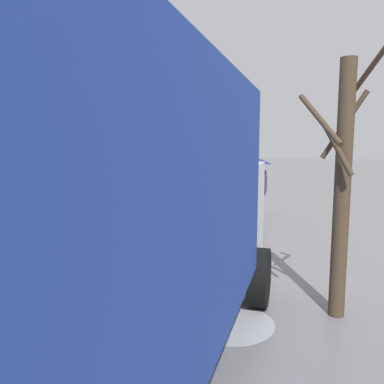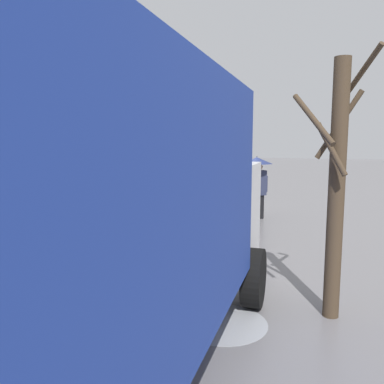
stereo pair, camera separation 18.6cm
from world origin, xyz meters
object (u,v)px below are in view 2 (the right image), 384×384
at_px(pedestrian_black_side, 165,173).
at_px(pedestrian_white_side, 237,171).
at_px(cargo_van_parked_right, 120,180).
at_px(box_truck_background, 82,221).
at_px(hand_dolly_boxes, 176,200).
at_px(pedestrian_far_side, 258,173).
at_px(pedestrian_pink_side, 245,176).
at_px(bare_tree_near, 336,184).
at_px(shopping_cart_vendor, 214,204).

relative_size(pedestrian_black_side, pedestrian_white_side, 1.00).
bearing_deg(cargo_van_parked_right, box_truck_background, 116.75).
relative_size(cargo_van_parked_right, hand_dolly_boxes, 4.11).
distance_m(hand_dolly_boxes, pedestrian_white_side, 2.53).
relative_size(pedestrian_white_side, pedestrian_far_side, 1.00).
bearing_deg(pedestrian_white_side, pedestrian_pink_side, 109.08).
bearing_deg(pedestrian_white_side, bare_tree_near, 111.84).
xyz_separation_m(cargo_van_parked_right, pedestrian_black_side, (-2.17, 0.78, 0.39)).
height_order(shopping_cart_vendor, pedestrian_white_side, pedestrian_white_side).
bearing_deg(pedestrian_pink_side, pedestrian_white_side, -70.92).
height_order(pedestrian_white_side, pedestrian_far_side, same).
bearing_deg(pedestrian_black_side, shopping_cart_vendor, 177.22).
relative_size(hand_dolly_boxes, bare_tree_near, 0.33).
bearing_deg(box_truck_background, pedestrian_white_side, -86.18).
height_order(cargo_van_parked_right, hand_dolly_boxes, cargo_van_parked_right).
relative_size(box_truck_background, bare_tree_near, 2.06).
distance_m(shopping_cart_vendor, hand_dolly_boxes, 1.27).
bearing_deg(hand_dolly_boxes, pedestrian_black_side, -34.39).
bearing_deg(pedestrian_pink_side, shopping_cart_vendor, -21.04).
distance_m(box_truck_background, shopping_cart_vendor, 9.44).
distance_m(shopping_cart_vendor, pedestrian_black_side, 2.02).
bearing_deg(cargo_van_parked_right, bare_tree_near, 136.25).
relative_size(box_truck_background, pedestrian_white_side, 3.85).
distance_m(hand_dolly_boxes, pedestrian_black_side, 1.08).
xyz_separation_m(hand_dolly_boxes, pedestrian_white_side, (-1.72, -1.63, 0.90)).
relative_size(shopping_cart_vendor, hand_dolly_boxes, 0.79).
height_order(pedestrian_white_side, bare_tree_near, bare_tree_near).
height_order(shopping_cart_vendor, hand_dolly_boxes, hand_dolly_boxes).
height_order(cargo_van_parked_right, bare_tree_near, bare_tree_near).
xyz_separation_m(pedestrian_white_side, bare_tree_near, (-3.06, 7.63, 0.46)).
xyz_separation_m(cargo_van_parked_right, pedestrian_pink_side, (-5.02, 1.29, 0.39)).
bearing_deg(shopping_cart_vendor, hand_dolly_boxes, 12.20).
bearing_deg(pedestrian_far_side, hand_dolly_boxes, 23.99).
height_order(cargo_van_parked_right, pedestrian_black_side, cargo_van_parked_right).
distance_m(pedestrian_far_side, bare_tree_near, 7.49).
relative_size(shopping_cart_vendor, pedestrian_far_side, 0.49).
xyz_separation_m(box_truck_background, pedestrian_black_side, (2.94, -9.35, -0.37)).
xyz_separation_m(hand_dolly_boxes, bare_tree_near, (-4.78, 6.00, 1.36)).
height_order(hand_dolly_boxes, pedestrian_pink_side, pedestrian_pink_side).
height_order(pedestrian_black_side, pedestrian_far_side, same).
bearing_deg(pedestrian_pink_side, cargo_van_parked_right, -14.44).
distance_m(box_truck_background, pedestrian_black_side, 9.81).
distance_m(pedestrian_pink_side, pedestrian_white_side, 1.89).
relative_size(hand_dolly_boxes, pedestrian_black_side, 0.61).
xyz_separation_m(pedestrian_black_side, bare_tree_near, (-5.29, 6.36, 0.48)).
bearing_deg(cargo_van_parked_right, hand_dolly_boxes, 157.03).
distance_m(cargo_van_parked_right, pedestrian_far_side, 5.24).
bearing_deg(cargo_van_parked_right, pedestrian_pink_side, 165.56).
distance_m(cargo_van_parked_right, pedestrian_black_side, 2.34).
height_order(pedestrian_black_side, pedestrian_white_side, same).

